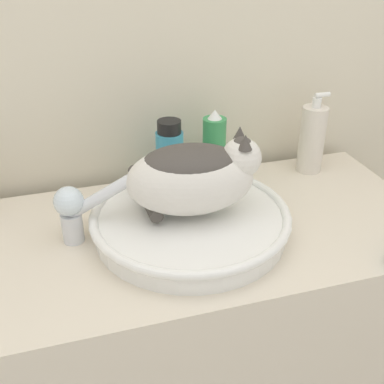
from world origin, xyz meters
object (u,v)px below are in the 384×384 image
cat (194,175)px  soap_pump_bottle (312,139)px  spray_bottle_trigger (214,151)px  mouthwash_bottle (170,158)px  faucet (76,208)px

cat → soap_pump_bottle: size_ratio=1.33×
spray_bottle_trigger → mouthwash_bottle: (-0.11, 0.00, -0.00)m
mouthwash_bottle → soap_pump_bottle: size_ratio=0.85×
soap_pump_bottle → cat: bearing=-152.8°
mouthwash_bottle → cat: bearing=-89.9°
cat → faucet: cat is taller
spray_bottle_trigger → mouthwash_bottle: 0.11m
spray_bottle_trigger → soap_pump_bottle: (0.27, -0.00, -0.00)m
spray_bottle_trigger → mouthwash_bottle: size_ratio=1.08×
spray_bottle_trigger → faucet: bearing=-155.8°
cat → faucet: (-0.24, 0.04, -0.06)m
faucet → soap_pump_bottle: bearing=23.9°
cat → soap_pump_bottle: (0.38, 0.20, -0.05)m
faucet → soap_pump_bottle: size_ratio=0.76×
mouthwash_bottle → soap_pump_bottle: 0.38m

